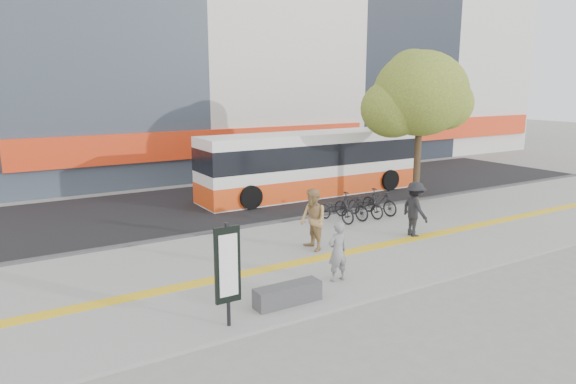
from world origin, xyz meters
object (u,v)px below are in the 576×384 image
seated_woman (338,251)px  signboard (228,266)px  bench (288,294)px  street_tree (418,96)px  bus (312,165)px  pedestrian_tan (313,220)px  pedestrian_dark (415,209)px

seated_woman → signboard: bearing=15.2°
bench → street_tree: bearing=31.6°
bench → bus: size_ratio=0.15×
signboard → street_tree: size_ratio=0.35×
bench → seated_woman: seated_woman is taller
bench → pedestrian_tan: 4.01m
bench → street_tree: street_tree is taller
bench → pedestrian_tan: bearing=48.0°
street_tree → pedestrian_dark: bearing=-134.1°
bus → pedestrian_dark: size_ratio=5.83×
street_tree → seated_woman: bearing=-145.6°
street_tree → pedestrian_tan: street_tree is taller
bench → pedestrian_tan: pedestrian_tan is taller
bus → seated_woman: bearing=-120.2°
bench → signboard: 1.94m
signboard → bus: size_ratio=0.21×
bus → pedestrian_dark: 7.32m
pedestrian_tan → bus: bearing=150.8°
bench → signboard: bearing=-169.2°
signboard → pedestrian_tan: signboard is taller
street_tree → bus: bearing=125.8°
pedestrian_dark → seated_woman: bearing=120.7°
bench → seated_woman: size_ratio=1.03×
pedestrian_dark → street_tree: bearing=-36.0°
signboard → seated_woman: 3.55m
pedestrian_tan → signboard: bearing=-48.4°
bench → street_tree: (9.78, 6.02, 4.21)m
bench → bus: (7.12, 9.70, 1.07)m
bus → pedestrian_tan: bus is taller
pedestrian_dark → bus: bearing=1.7°
seated_woman → pedestrian_tan: (0.84, 2.37, 0.16)m
bus → signboard: bearing=-131.1°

